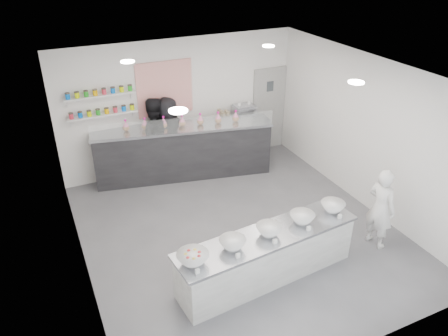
% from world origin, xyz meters
% --- Properties ---
extents(floor, '(6.00, 6.00, 0.00)m').
position_xyz_m(floor, '(0.00, 0.00, 0.00)').
color(floor, '#515156').
rests_on(floor, ground).
extents(ceiling, '(6.00, 6.00, 0.00)m').
position_xyz_m(ceiling, '(0.00, 0.00, 3.00)').
color(ceiling, white).
rests_on(ceiling, floor).
extents(back_wall, '(5.50, 0.00, 5.50)m').
position_xyz_m(back_wall, '(0.00, 3.00, 1.50)').
color(back_wall, white).
rests_on(back_wall, floor).
extents(left_wall, '(0.00, 6.00, 6.00)m').
position_xyz_m(left_wall, '(-2.75, 0.00, 1.50)').
color(left_wall, white).
rests_on(left_wall, floor).
extents(right_wall, '(0.00, 6.00, 6.00)m').
position_xyz_m(right_wall, '(2.75, 0.00, 1.50)').
color(right_wall, white).
rests_on(right_wall, floor).
extents(back_door, '(0.88, 0.04, 2.10)m').
position_xyz_m(back_door, '(2.30, 2.97, 1.05)').
color(back_door, '#969693').
rests_on(back_door, floor).
extents(pattern_panel, '(1.25, 0.03, 1.20)m').
position_xyz_m(pattern_panel, '(-0.35, 2.98, 1.95)').
color(pattern_panel, '#EB4C49').
rests_on(pattern_panel, back_wall).
extents(jar_shelf_lower, '(1.45, 0.22, 0.04)m').
position_xyz_m(jar_shelf_lower, '(-1.75, 2.90, 1.60)').
color(jar_shelf_lower, silver).
rests_on(jar_shelf_lower, back_wall).
extents(jar_shelf_upper, '(1.45, 0.22, 0.04)m').
position_xyz_m(jar_shelf_upper, '(-1.75, 2.90, 2.02)').
color(jar_shelf_upper, silver).
rests_on(jar_shelf_upper, back_wall).
extents(preserve_jars, '(1.45, 0.10, 0.56)m').
position_xyz_m(preserve_jars, '(-1.75, 2.88, 1.88)').
color(preserve_jars, '#C82C41').
rests_on(preserve_jars, jar_shelf_lower).
extents(downlight_0, '(0.24, 0.24, 0.02)m').
position_xyz_m(downlight_0, '(-1.40, -1.00, 2.98)').
color(downlight_0, white).
rests_on(downlight_0, ceiling).
extents(downlight_1, '(0.24, 0.24, 0.02)m').
position_xyz_m(downlight_1, '(1.40, -1.00, 2.98)').
color(downlight_1, white).
rests_on(downlight_1, ceiling).
extents(downlight_2, '(0.24, 0.24, 0.02)m').
position_xyz_m(downlight_2, '(-1.40, 1.60, 2.98)').
color(downlight_2, white).
rests_on(downlight_2, ceiling).
extents(downlight_3, '(0.24, 0.24, 0.02)m').
position_xyz_m(downlight_3, '(1.40, 1.60, 2.98)').
color(downlight_3, white).
rests_on(downlight_3, ceiling).
extents(prep_counter, '(3.12, 0.98, 0.84)m').
position_xyz_m(prep_counter, '(-0.13, -1.27, 0.42)').
color(prep_counter, '#9F9F9A').
rests_on(prep_counter, floor).
extents(back_bar, '(3.99, 1.52, 1.22)m').
position_xyz_m(back_bar, '(-0.16, 2.47, 0.61)').
color(back_bar, black).
rests_on(back_bar, floor).
extents(sneeze_guard, '(3.79, 0.82, 0.33)m').
position_xyz_m(sneeze_guard, '(-0.23, 2.14, 1.38)').
color(sneeze_guard, white).
rests_on(sneeze_guard, back_bar).
extents(espresso_ledge, '(1.25, 0.40, 0.92)m').
position_xyz_m(espresso_ledge, '(1.55, 2.78, 0.46)').
color(espresso_ledge, '#9F9F9A').
rests_on(espresso_ledge, floor).
extents(espresso_machine, '(0.53, 0.37, 0.41)m').
position_xyz_m(espresso_machine, '(1.51, 2.78, 1.13)').
color(espresso_machine, '#93969E').
rests_on(espresso_machine, espresso_ledge).
extents(cup_stacks, '(0.26, 0.24, 0.35)m').
position_xyz_m(cup_stacks, '(1.00, 2.78, 1.10)').
color(cup_stacks, '#978F62').
rests_on(cup_stacks, espresso_ledge).
extents(prep_bowls, '(3.04, 0.78, 0.16)m').
position_xyz_m(prep_bowls, '(-0.13, -1.27, 0.92)').
color(prep_bowls, white).
rests_on(prep_bowls, prep_counter).
extents(label_cards, '(2.66, 0.04, 0.07)m').
position_xyz_m(label_cards, '(-0.18, -1.79, 0.87)').
color(label_cards, white).
rests_on(label_cards, prep_counter).
extents(cookie_bags, '(2.52, 0.67, 0.27)m').
position_xyz_m(cookie_bags, '(-0.16, 2.47, 1.35)').
color(cookie_bags, pink).
rests_on(cookie_bags, back_bar).
extents(woman_prep, '(0.44, 0.60, 1.50)m').
position_xyz_m(woman_prep, '(2.06, -1.33, 0.75)').
color(woman_prep, white).
rests_on(woman_prep, floor).
extents(staff_left, '(0.98, 0.80, 1.87)m').
position_xyz_m(staff_left, '(-0.75, 2.72, 0.94)').
color(staff_left, black).
rests_on(staff_left, floor).
extents(staff_right, '(0.95, 0.67, 1.82)m').
position_xyz_m(staff_right, '(-0.41, 2.72, 0.91)').
color(staff_right, black).
rests_on(staff_right, floor).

